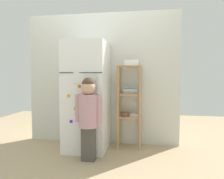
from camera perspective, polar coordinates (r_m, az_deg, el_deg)
The scene contains 6 objects.
ground_plane at distance 3.26m, azimuth -4.07°, elevation -15.60°, with size 6.00×6.00×0.00m, color tan.
kitchen_wall_back at distance 3.43m, azimuth -2.77°, elevation 2.89°, with size 2.42×0.03×2.06m, color silver.
refrigerator at distance 3.15m, azimuth -6.65°, elevation -1.76°, with size 0.59×0.66×1.56m.
child_standing at distance 2.72m, azimuth -6.28°, elevation -5.60°, with size 0.34×0.25×1.05m.
pantry_shelf_unit at distance 3.21m, azimuth 4.64°, elevation -3.07°, with size 0.35×0.28×1.22m.
fruit_bin at distance 3.22m, azimuth 5.25°, elevation 6.97°, with size 0.20×0.20×0.08m.
Camera 1 is at (0.71, -2.99, 1.07)m, focal length 34.43 mm.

